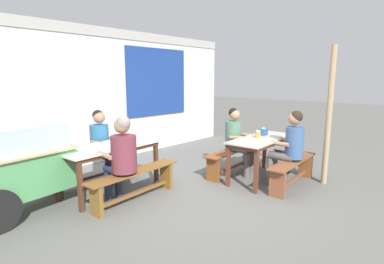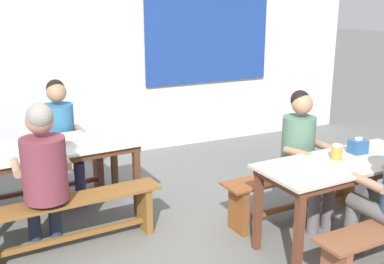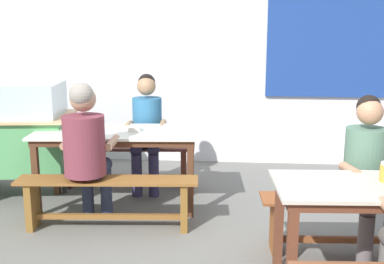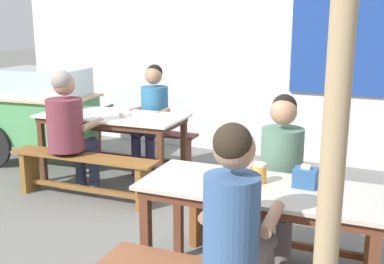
{
  "view_description": "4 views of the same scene",
  "coord_description": "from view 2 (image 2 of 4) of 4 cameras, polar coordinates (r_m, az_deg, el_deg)",
  "views": [
    {
      "loc": [
        -3.59,
        -3.04,
        1.82
      ],
      "look_at": [
        0.4,
        0.62,
        0.84
      ],
      "focal_mm": 28.1,
      "sensor_mm": 36.0,
      "label": 1
    },
    {
      "loc": [
        -1.66,
        -3.31,
        2.12
      ],
      "look_at": [
        0.09,
        0.41,
        0.92
      ],
      "focal_mm": 44.91,
      "sensor_mm": 36.0,
      "label": 2
    },
    {
      "loc": [
        0.07,
        -3.41,
        1.73
      ],
      "look_at": [
        -0.3,
        0.78,
        0.83
      ],
      "focal_mm": 44.36,
      "sensor_mm": 36.0,
      "label": 3
    },
    {
      "loc": [
        1.92,
        -3.1,
        1.78
      ],
      "look_at": [
        0.12,
        0.65,
        0.78
      ],
      "focal_mm": 43.91,
      "sensor_mm": 36.0,
      "label": 4
    }
  ],
  "objects": [
    {
      "name": "soup_bowl",
      "position": [
        4.63,
        -14.37,
        -1.05
      ],
      "size": [
        0.13,
        0.13,
        0.04
      ],
      "primitive_type": "cylinder",
      "color": "silver",
      "rests_on": "dining_table_far"
    },
    {
      "name": "ground_plane",
      "position": [
        4.27,
        1.35,
        -13.59
      ],
      "size": [
        40.0,
        40.0,
        0.0
      ],
      "primitive_type": "plane",
      "color": "slate"
    },
    {
      "name": "bench_near_back",
      "position": [
        4.79,
        12.12,
        -6.58
      ],
      "size": [
        1.57,
        0.39,
        0.46
      ],
      "color": "brown",
      "rests_on": "ground_plane"
    },
    {
      "name": "condiment_jar",
      "position": [
        4.23,
        16.81,
        -2.29
      ],
      "size": [
        0.09,
        0.09,
        0.13
      ],
      "color": "orange",
      "rests_on": "dining_table_near"
    },
    {
      "name": "tissue_box",
      "position": [
        4.45,
        19.1,
        -1.62
      ],
      "size": [
        0.14,
        0.12,
        0.14
      ],
      "color": "#2B568D",
      "rests_on": "dining_table_near"
    },
    {
      "name": "person_left_back_turned",
      "position": [
        4.09,
        -17.23,
        -4.08
      ],
      "size": [
        0.47,
        0.54,
        1.3
      ],
      "color": "#29304A",
      "rests_on": "ground_plane"
    },
    {
      "name": "bench_far_front",
      "position": [
        4.25,
        -14.15,
        -9.67
      ],
      "size": [
        1.61,
        0.39,
        0.46
      ],
      "color": "brown",
      "rests_on": "ground_plane"
    },
    {
      "name": "dining_table_far",
      "position": [
        4.64,
        -16.46,
        -2.47
      ],
      "size": [
        1.66,
        0.86,
        0.76
      ],
      "color": "silver",
      "rests_on": "ground_plane"
    },
    {
      "name": "backdrop_wall",
      "position": [
        6.38,
        -9.65,
        10.4
      ],
      "size": [
        7.45,
        0.23,
        2.87
      ],
      "color": "silver",
      "rests_on": "ground_plane"
    },
    {
      "name": "bench_far_back",
      "position": [
        5.31,
        -17.63,
        -4.55
      ],
      "size": [
        1.53,
        0.36,
        0.46
      ],
      "color": "brown",
      "rests_on": "ground_plane"
    },
    {
      "name": "dining_table_near",
      "position": [
        4.26,
        17.57,
        -4.36
      ],
      "size": [
        1.57,
        0.73,
        0.76
      ],
      "color": "beige",
      "rests_on": "ground_plane"
    },
    {
      "name": "person_center_facing",
      "position": [
        5.17,
        -15.31,
        -0.07
      ],
      "size": [
        0.46,
        0.56,
        1.27
      ],
      "color": "#312E51",
      "rests_on": "ground_plane"
    },
    {
      "name": "person_right_near_table",
      "position": [
        4.6,
        13.09,
        -2.07
      ],
      "size": [
        0.45,
        0.57,
        1.26
      ],
      "color": "#645B5C",
      "rests_on": "ground_plane"
    }
  ]
}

